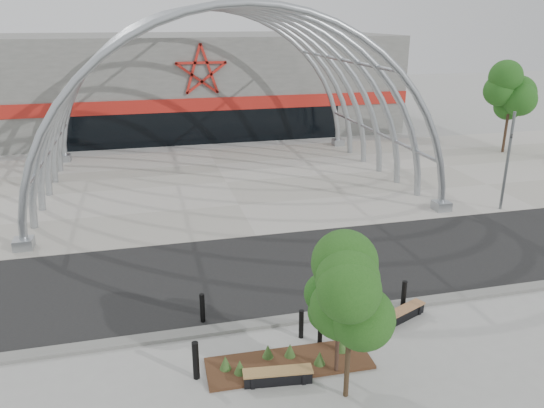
# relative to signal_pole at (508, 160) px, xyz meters

# --- Properties ---
(ground) EXTENTS (140.00, 140.00, 0.00)m
(ground) POSITION_rel_signal_pole_xyz_m (-13.07, -7.39, -2.66)
(ground) COLOR #9A9A95
(ground) RESTS_ON ground
(road) EXTENTS (140.00, 7.00, 0.02)m
(road) POSITION_rel_signal_pole_xyz_m (-13.07, -3.89, -2.65)
(road) COLOR black
(road) RESTS_ON ground
(forecourt) EXTENTS (60.00, 17.00, 0.04)m
(forecourt) POSITION_rel_signal_pole_xyz_m (-13.07, 8.11, -2.64)
(forecourt) COLOR #A39E92
(forecourt) RESTS_ON ground
(kerb) EXTENTS (60.00, 0.50, 0.12)m
(kerb) POSITION_rel_signal_pole_xyz_m (-13.07, -7.64, -2.60)
(kerb) COLOR slate
(kerb) RESTS_ON ground
(arena_building) EXTENTS (34.00, 15.24, 8.00)m
(arena_building) POSITION_rel_signal_pole_xyz_m (-13.07, 26.06, 1.33)
(arena_building) COLOR slate
(arena_building) RESTS_ON ground
(vault_canopy) EXTENTS (20.80, 15.80, 20.36)m
(vault_canopy) POSITION_rel_signal_pole_xyz_m (-13.07, 8.11, -2.65)
(vault_canopy) COLOR #9EA3A8
(vault_canopy) RESTS_ON ground
(planting_bed) EXTENTS (4.80, 1.58, 0.50)m
(planting_bed) POSITION_rel_signal_pole_xyz_m (-14.23, -9.83, -2.54)
(planting_bed) COLOR #3B2218
(planting_bed) RESTS_ON ground
(signal_pole) EXTENTS (0.36, 0.71, 5.09)m
(signal_pole) POSITION_rel_signal_pole_xyz_m (0.00, 0.00, 0.00)
(signal_pole) COLOR slate
(signal_pole) RESTS_ON ground
(street_tree_0) EXTENTS (1.87, 1.87, 4.26)m
(street_tree_0) POSITION_rel_signal_pole_xyz_m (-13.07, -11.48, 0.40)
(street_tree_0) COLOR #2F2313
(street_tree_0) RESTS_ON ground
(street_tree_1) EXTENTS (1.41, 1.41, 3.33)m
(street_tree_1) POSITION_rel_signal_pole_xyz_m (-12.98, -10.54, -0.27)
(street_tree_1) COLOR #341D18
(street_tree_1) RESTS_ON ground
(bench_0) EXTENTS (1.95, 0.63, 0.40)m
(bench_0) POSITION_rel_signal_pole_xyz_m (-14.68, -10.54, -2.47)
(bench_0) COLOR black
(bench_0) RESTS_ON ground
(bench_1) EXTENTS (1.85, 1.11, 0.39)m
(bench_1) POSITION_rel_signal_pole_xyz_m (-9.85, -8.42, -2.47)
(bench_1) COLOR black
(bench_1) RESTS_ON ground
(bollard_0) EXTENTS (0.18, 0.18, 1.15)m
(bollard_0) POSITION_rel_signal_pole_xyz_m (-16.82, -9.81, -2.09)
(bollard_0) COLOR black
(bollard_0) RESTS_ON ground
(bollard_1) EXTENTS (0.16, 0.16, 1.02)m
(bollard_1) POSITION_rel_signal_pole_xyz_m (-16.30, -6.99, -2.15)
(bollard_1) COLOR black
(bollard_1) RESTS_ON ground
(bollard_2) EXTENTS (0.15, 0.15, 0.95)m
(bollard_2) POSITION_rel_signal_pole_xyz_m (-13.43, -8.62, -2.19)
(bollard_2) COLOR black
(bollard_2) RESTS_ON ground
(bollard_3) EXTENTS (0.15, 0.15, 0.91)m
(bollard_3) POSITION_rel_signal_pole_xyz_m (-12.96, -9.04, -2.21)
(bollard_3) COLOR black
(bollard_3) RESTS_ON ground
(bollard_4) EXTENTS (0.17, 0.17, 1.04)m
(bollard_4) POSITION_rel_signal_pole_xyz_m (-9.52, -7.79, -2.15)
(bollard_4) COLOR black
(bollard_4) RESTS_ON ground
(bg_tree_1) EXTENTS (2.70, 2.70, 5.91)m
(bg_tree_1) POSITION_rel_signal_pole_xyz_m (7.93, 10.61, 1.59)
(bg_tree_1) COLOR black
(bg_tree_1) RESTS_ON ground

